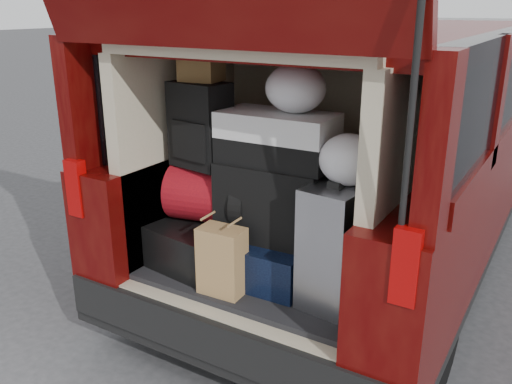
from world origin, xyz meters
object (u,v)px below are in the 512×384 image
(black_hardshell, at_px, (208,240))
(kraft_bag, at_px, (222,261))
(navy_hardshell, at_px, (277,258))
(backpack, at_px, (200,125))
(twotone_duffel, at_px, (277,138))
(red_duffel, at_px, (214,194))
(black_soft_case, at_px, (275,200))
(silver_roller, at_px, (339,244))

(black_hardshell, bearing_deg, kraft_bag, -35.64)
(navy_hardshell, xyz_separation_m, kraft_bag, (-0.15, -0.29, 0.06))
(backpack, distance_m, twotone_duffel, 0.44)
(black_hardshell, height_order, red_duffel, red_duffel)
(navy_hardshell, bearing_deg, black_hardshell, -178.85)
(black_hardshell, relative_size, black_soft_case, 1.06)
(backpack, height_order, twotone_duffel, backpack)
(navy_hardshell, relative_size, kraft_bag, 1.44)
(silver_roller, bearing_deg, black_hardshell, -176.05)
(silver_roller, xyz_separation_m, backpack, (-0.82, 0.04, 0.47))
(kraft_bag, xyz_separation_m, backpack, (-0.31, 0.27, 0.60))
(twotone_duffel, bearing_deg, black_hardshell, -174.76)
(silver_roller, bearing_deg, kraft_bag, -149.41)
(red_duffel, height_order, twotone_duffel, twotone_duffel)
(navy_hardshell, height_order, red_duffel, red_duffel)
(black_hardshell, relative_size, silver_roller, 0.99)
(black_hardshell, distance_m, backpack, 0.65)
(navy_hardshell, distance_m, red_duffel, 0.48)
(twotone_duffel, bearing_deg, silver_roller, -13.46)
(black_hardshell, xyz_separation_m, twotone_duffel, (0.41, 0.05, 0.63))
(kraft_bag, bearing_deg, silver_roller, 21.40)
(kraft_bag, xyz_separation_m, twotone_duffel, (0.13, 0.31, 0.57))
(navy_hardshell, xyz_separation_m, black_soft_case, (-0.03, 0.03, 0.31))
(black_hardshell, height_order, black_soft_case, black_soft_case)
(black_hardshell, relative_size, navy_hardshell, 1.18)
(red_duffel, relative_size, backpack, 1.07)
(black_soft_case, distance_m, backpack, 0.56)
(kraft_bag, relative_size, black_soft_case, 0.63)
(silver_roller, distance_m, twotone_duffel, 0.60)
(backpack, bearing_deg, kraft_bag, -32.73)
(silver_roller, distance_m, black_soft_case, 0.42)
(red_duffel, bearing_deg, black_soft_case, -6.06)
(navy_hardshell, bearing_deg, backpack, -179.16)
(silver_roller, xyz_separation_m, red_duffel, (-0.76, 0.05, 0.09))
(kraft_bag, bearing_deg, navy_hardshell, 59.54)
(red_duffel, xyz_separation_m, black_soft_case, (0.36, 0.03, 0.03))
(red_duffel, bearing_deg, backpack, -177.18)
(black_hardshell, height_order, twotone_duffel, twotone_duffel)
(silver_roller, relative_size, black_soft_case, 1.08)
(black_soft_case, bearing_deg, black_hardshell, -176.28)
(black_hardshell, height_order, kraft_bag, kraft_bag)
(silver_roller, relative_size, twotone_duffel, 1.03)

